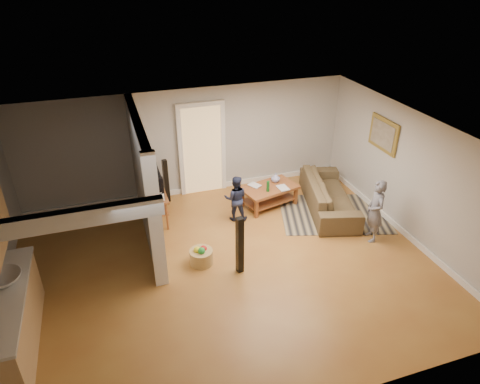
% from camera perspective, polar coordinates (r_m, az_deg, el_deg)
% --- Properties ---
extents(ground, '(7.50, 7.50, 0.00)m').
position_cam_1_polar(ground, '(7.96, -1.78, -9.85)').
color(ground, brown).
rests_on(ground, ground).
extents(room_shell, '(7.54, 6.02, 2.52)m').
position_cam_1_polar(room_shell, '(7.33, -10.92, -0.41)').
color(room_shell, '#AAA8A3').
rests_on(room_shell, ground).
extents(area_rug, '(2.68, 2.27, 0.01)m').
position_cam_1_polar(area_rug, '(9.67, 12.36, -2.80)').
color(area_rug, black).
rests_on(area_rug, ground).
extents(sofa, '(1.48, 2.47, 0.68)m').
position_cam_1_polar(sofa, '(9.85, 11.60, -2.08)').
color(sofa, '#3F3B1F').
rests_on(sofa, ground).
extents(coffee_table, '(1.35, 0.98, 0.72)m').
position_cam_1_polar(coffee_table, '(9.61, 3.97, 0.21)').
color(coffee_table, brown).
rests_on(coffee_table, ground).
extents(tv_console, '(0.41, 1.08, 0.92)m').
position_cam_1_polar(tv_console, '(9.12, -11.12, -0.29)').
color(tv_console, brown).
rests_on(tv_console, ground).
extents(speaker_left, '(0.13, 0.13, 1.13)m').
position_cam_1_polar(speaker_left, '(7.51, -0.03, -7.14)').
color(speaker_left, black).
rests_on(speaker_left, ground).
extents(speaker_right, '(0.12, 0.12, 1.04)m').
position_cam_1_polar(speaker_right, '(9.81, -9.82, 1.44)').
color(speaker_right, black).
rests_on(speaker_right, ground).
extents(toy_basket, '(0.43, 0.43, 0.38)m').
position_cam_1_polar(toy_basket, '(7.96, -5.19, -8.51)').
color(toy_basket, '#9F8244').
rests_on(toy_basket, ground).
extents(child, '(0.40, 0.53, 1.30)m').
position_cam_1_polar(child, '(9.04, 16.98, -5.96)').
color(child, slate).
rests_on(child, ground).
extents(toddler, '(0.59, 0.52, 1.02)m').
position_cam_1_polar(toddler, '(9.26, -0.56, -3.59)').
color(toddler, '#1E243F').
rests_on(toddler, ground).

